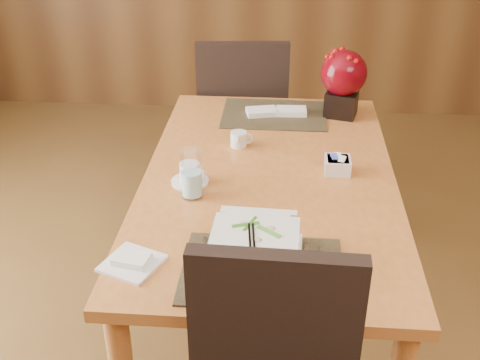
# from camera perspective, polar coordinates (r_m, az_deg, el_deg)

# --- Properties ---
(dining_table) EXTENTS (0.90, 1.50, 0.75)m
(dining_table) POSITION_cam_1_polar(r_m,az_deg,el_deg) (2.21, 2.74, -1.79)
(dining_table) COLOR #C17335
(dining_table) RESTS_ON ground
(placemat_near) EXTENTS (0.45, 0.33, 0.01)m
(placemat_near) POSITION_cam_1_polar(r_m,az_deg,el_deg) (1.70, 2.12, -8.55)
(placemat_near) COLOR black
(placemat_near) RESTS_ON dining_table
(placemat_far) EXTENTS (0.45, 0.33, 0.01)m
(placemat_far) POSITION_cam_1_polar(r_m,az_deg,el_deg) (2.65, 3.23, 6.24)
(placemat_far) COLOR black
(placemat_far) RESTS_ON dining_table
(soup_setting) EXTENTS (0.27, 0.27, 0.11)m
(soup_setting) POSITION_cam_1_polar(r_m,az_deg,el_deg) (1.70, 1.43, -6.35)
(soup_setting) COLOR white
(soup_setting) RESTS_ON dining_table
(coffee_cup) EXTENTS (0.13, 0.13, 0.08)m
(coffee_cup) POSITION_cam_1_polar(r_m,az_deg,el_deg) (2.11, -4.78, 0.53)
(coffee_cup) COLOR white
(coffee_cup) RESTS_ON dining_table
(water_glass) EXTENTS (0.09, 0.09, 0.17)m
(water_glass) POSITION_cam_1_polar(r_m,az_deg,el_deg) (2.00, -4.63, 0.60)
(water_glass) COLOR white
(water_glass) RESTS_ON dining_table
(creamer_jug) EXTENTS (0.08, 0.08, 0.06)m
(creamer_jug) POSITION_cam_1_polar(r_m,az_deg,el_deg) (2.36, -0.14, 3.90)
(creamer_jug) COLOR white
(creamer_jug) RESTS_ON dining_table
(sugar_caddy) EXTENTS (0.09, 0.09, 0.05)m
(sugar_caddy) POSITION_cam_1_polar(r_m,az_deg,el_deg) (2.20, 9.23, 1.40)
(sugar_caddy) COLOR white
(sugar_caddy) RESTS_ON dining_table
(berry_decor) EXTENTS (0.20, 0.20, 0.29)m
(berry_decor) POSITION_cam_1_polar(r_m,az_deg,el_deg) (2.63, 9.78, 9.41)
(berry_decor) COLOR black
(berry_decor) RESTS_ON dining_table
(napkins_far) EXTENTS (0.27, 0.12, 0.02)m
(napkins_far) POSITION_cam_1_polar(r_m,az_deg,el_deg) (2.65, 3.69, 6.51)
(napkins_far) COLOR white
(napkins_far) RESTS_ON dining_table
(bread_plate) EXTENTS (0.19, 0.19, 0.01)m
(bread_plate) POSITION_cam_1_polar(r_m,az_deg,el_deg) (1.75, -10.20, -7.77)
(bread_plate) COLOR white
(bread_plate) RESTS_ON dining_table
(far_chair) EXTENTS (0.50, 0.51, 0.99)m
(far_chair) POSITION_cam_1_polar(r_m,az_deg,el_deg) (3.10, 0.17, 5.89)
(far_chair) COLOR black
(far_chair) RESTS_ON ground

